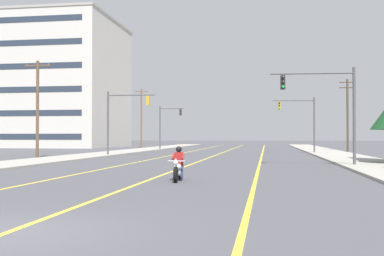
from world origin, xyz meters
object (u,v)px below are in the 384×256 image
object	(u,v)px
traffic_signal_near_right	(329,101)
utility_pole_left_far	(141,117)
apartment_building_far_left_block	(60,84)
traffic_signal_mid_right	(302,116)
traffic_signal_mid_left	(167,121)
traffic_signal_near_left	(121,113)
utility_pole_left_near	(37,107)
utility_pole_right_far	(348,113)
motorcycle_with_rider	(178,167)

from	to	relation	value
traffic_signal_near_right	utility_pole_left_far	world-z (taller)	utility_pole_left_far
utility_pole_left_far	apartment_building_far_left_block	size ratio (longest dim) A/B	0.42
traffic_signal_mid_right	traffic_signal_mid_left	size ratio (longest dim) A/B	1.00
traffic_signal_near_left	traffic_signal_mid_right	world-z (taller)	same
traffic_signal_near_right	utility_pole_left_near	bearing A→B (deg)	161.76
traffic_signal_mid_right	utility_pole_right_far	bearing A→B (deg)	51.14
apartment_building_far_left_block	traffic_signal_near_right	bearing A→B (deg)	-50.44
motorcycle_with_rider	utility_pole_right_far	distance (m)	43.47
traffic_signal_near_left	traffic_signal_mid_right	distance (m)	20.09
motorcycle_with_rider	traffic_signal_near_right	bearing A→B (deg)	55.03
utility_pole_right_far	utility_pole_left_near	bearing A→B (deg)	-142.78
traffic_signal_near_left	utility_pole_left_far	distance (m)	30.92
utility_pole_left_near	motorcycle_with_rider	bearing A→B (deg)	-49.42
traffic_signal_near_right	utility_pole_left_far	xyz separation A→B (m)	(-23.92, 43.52, 0.86)
traffic_signal_near_right	apartment_building_far_left_block	size ratio (longest dim) A/B	0.27
traffic_signal_mid_left	utility_pole_left_near	xyz separation A→B (m)	(-5.54, -27.64, 0.43)
traffic_signal_mid_left	utility_pole_right_far	world-z (taller)	utility_pole_right_far
utility_pole_left_near	traffic_signal_mid_left	bearing A→B (deg)	78.66
traffic_signal_near_right	traffic_signal_mid_left	distance (m)	39.69
utility_pole_left_far	traffic_signal_near_right	bearing A→B (deg)	-61.21
traffic_signal_near_right	utility_pole_left_far	size ratio (longest dim) A/B	0.65
utility_pole_right_far	apartment_building_far_left_block	world-z (taller)	apartment_building_far_left_block
motorcycle_with_rider	traffic_signal_near_right	xyz separation A→B (m)	(7.59, 10.85, 3.53)
motorcycle_with_rider	traffic_signal_mid_left	world-z (taller)	traffic_signal_mid_left
traffic_signal_mid_right	utility_pole_right_far	xyz separation A→B (m)	(6.02, 7.47, 0.75)
traffic_signal_mid_left	utility_pole_left_far	distance (m)	10.12
traffic_signal_near_right	apartment_building_far_left_block	xyz separation A→B (m)	(-40.56, 49.10, 7.17)
traffic_signal_near_left	traffic_signal_near_right	bearing A→B (deg)	-36.81
traffic_signal_mid_left	utility_pole_left_far	xyz separation A→B (m)	(-5.94, 8.13, 0.97)
traffic_signal_mid_left	utility_pole_right_far	distance (m)	24.58
traffic_signal_near_right	traffic_signal_mid_left	world-z (taller)	same
utility_pole_left_far	apartment_building_far_left_block	distance (m)	18.65
utility_pole_left_far	traffic_signal_mid_left	bearing A→B (deg)	-53.86
traffic_signal_mid_right	utility_pole_left_far	distance (m)	31.71
traffic_signal_mid_right	utility_pole_left_near	world-z (taller)	utility_pole_left_near
traffic_signal_mid_left	utility_pole_left_near	world-z (taller)	utility_pole_left_near
utility_pole_right_far	traffic_signal_mid_left	bearing A→B (deg)	167.83
utility_pole_left_far	apartment_building_far_left_block	world-z (taller)	apartment_building_far_left_block
motorcycle_with_rider	traffic_signal_mid_right	world-z (taller)	traffic_signal_mid_right
traffic_signal_near_right	traffic_signal_near_left	xyz separation A→B (m)	(-17.70, 13.25, -0.03)
traffic_signal_near_right	motorcycle_with_rider	bearing A→B (deg)	-124.97
apartment_building_far_left_block	traffic_signal_mid_right	bearing A→B (deg)	-33.02
traffic_signal_near_right	traffic_signal_mid_right	distance (m)	22.73
traffic_signal_near_left	utility_pole_right_far	size ratio (longest dim) A/B	0.69
motorcycle_with_rider	traffic_signal_mid_left	xyz separation A→B (m)	(-10.39, 46.24, 3.43)
traffic_signal_mid_right	utility_pole_left_near	size ratio (longest dim) A/B	0.73
traffic_signal_near_left	utility_pole_right_far	world-z (taller)	utility_pole_right_far
motorcycle_with_rider	utility_pole_left_far	distance (m)	56.94
apartment_building_far_left_block	utility_pole_left_far	bearing A→B (deg)	-18.53
utility_pole_right_far	utility_pole_left_far	xyz separation A→B (m)	(-29.95, 13.31, 0.15)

